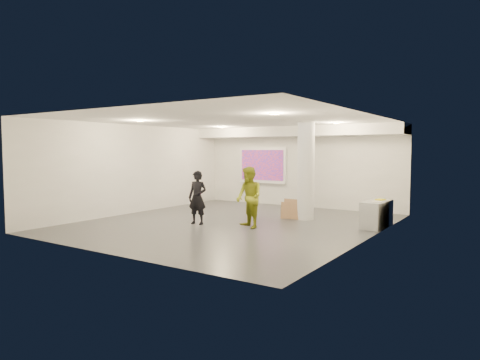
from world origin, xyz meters
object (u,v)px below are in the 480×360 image
Objects in this scene: column at (306,171)px; woman at (197,198)px; projection_screen at (262,166)px; man at (249,197)px; credenza at (376,214)px.

column is 1.94× the size of woman.
woman is at bearing -80.74° from projection_screen.
man is (1.56, 0.31, 0.07)m from woman.
column reaches higher than credenza.
projection_screen is at bearing 90.71° from woman.
woman reaches higher than credenza.
credenza is (2.22, -0.16, -1.13)m from column.
column is 3.43m from woman.
woman is (0.84, -5.13, -0.75)m from projection_screen.
credenza is at bearing 62.49° from man.
woman is at bearing -132.40° from column.
man reaches higher than credenza.
woman is 0.91× the size of man.
column is 1.43× the size of projection_screen.
column is 2.37m from man.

